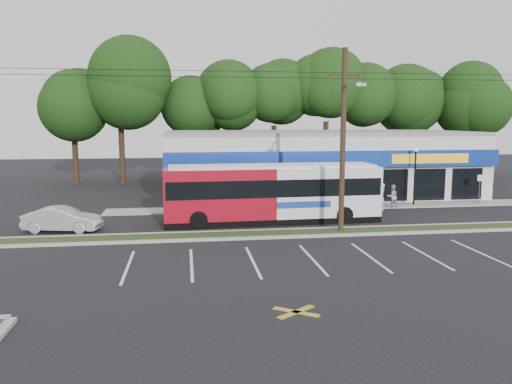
{
  "coord_description": "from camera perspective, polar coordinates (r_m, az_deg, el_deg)",
  "views": [
    {
      "loc": [
        -5.48,
        -25.17,
        6.18
      ],
      "look_at": [
        -1.19,
        5.0,
        1.81
      ],
      "focal_mm": 35.0,
      "sensor_mm": 36.0,
      "label": 1
    }
  ],
  "objects": [
    {
      "name": "grass_strip",
      "position": [
        27.42,
        3.65,
        -4.74
      ],
      "size": [
        40.0,
        1.6,
        0.12
      ],
      "primitive_type": "cube",
      "color": "#2C3E19",
      "rests_on": "ground"
    },
    {
      "name": "pedestrian_a",
      "position": [
        35.25,
        14.1,
        -0.59
      ],
      "size": [
        0.84,
        0.8,
        1.93
      ],
      "primitive_type": "imported",
      "rotation": [
        0.0,
        0.0,
        3.83
      ],
      "color": "silver",
      "rests_on": "ground"
    },
    {
      "name": "pedestrian_b",
      "position": [
        36.6,
        15.31,
        -0.51
      ],
      "size": [
        0.92,
        0.78,
        1.69
      ],
      "primitive_type": "imported",
      "rotation": [
        0.0,
        0.0,
        3.33
      ],
      "color": "#BAADA8",
      "rests_on": "ground"
    },
    {
      "name": "metrobus",
      "position": [
        30.43,
        1.89,
        0.02
      ],
      "size": [
        13.23,
        3.22,
        3.53
      ],
      "rotation": [
        0.0,
        0.0,
        0.03
      ],
      "color": "maroon",
      "rests_on": "ground"
    },
    {
      "name": "sidewalk",
      "position": [
        36.26,
        8.83,
        -1.66
      ],
      "size": [
        32.0,
        2.2,
        0.1
      ],
      "primitive_type": "cube",
      "color": "#9E9E93",
      "rests_on": "ground"
    },
    {
      "name": "lamp_post",
      "position": [
        37.92,
        17.72,
        2.47
      ],
      "size": [
        0.3,
        0.3,
        4.25
      ],
      "color": "black",
      "rests_on": "ground"
    },
    {
      "name": "car_silver",
      "position": [
        29.99,
        -21.27,
        -2.94
      ],
      "size": [
        4.38,
        2.14,
        1.38
      ],
      "primitive_type": "imported",
      "rotation": [
        0.0,
        0.0,
        1.41
      ],
      "color": "#ABAFB2",
      "rests_on": "ground"
    },
    {
      "name": "utility_pole",
      "position": [
        27.39,
        9.63,
        6.45
      ],
      "size": [
        50.0,
        2.77,
        10.0
      ],
      "color": "black",
      "rests_on": "ground"
    },
    {
      "name": "car_dark",
      "position": [
        36.06,
        10.98,
        -0.62
      ],
      "size": [
        4.71,
        2.48,
        1.53
      ],
      "primitive_type": "imported",
      "rotation": [
        0.0,
        0.0,
        1.73
      ],
      "color": "black",
      "rests_on": "ground"
    },
    {
      "name": "curb_south",
      "position": [
        26.61,
        4.02,
        -5.12
      ],
      "size": [
        40.0,
        0.25,
        0.14
      ],
      "primitive_type": "cube",
      "color": "#9E9E93",
      "rests_on": "ground"
    },
    {
      "name": "ground",
      "position": [
        26.49,
        4.09,
        -5.35
      ],
      "size": [
        120.0,
        120.0,
        0.0
      ],
      "primitive_type": "plane",
      "color": "black",
      "rests_on": "ground"
    },
    {
      "name": "curb_north",
      "position": [
        28.23,
        3.3,
        -4.34
      ],
      "size": [
        40.0,
        0.25,
        0.14
      ],
      "primitive_type": "cube",
      "color": "#9E9E93",
      "rests_on": "ground"
    },
    {
      "name": "tree_line",
      "position": [
        52.09,
        2.44,
        10.62
      ],
      "size": [
        46.76,
        6.76,
        11.83
      ],
      "color": "black",
      "rests_on": "ground"
    },
    {
      "name": "sign_post",
      "position": [
        40.26,
        24.21,
        0.85
      ],
      "size": [
        0.45,
        0.1,
        2.23
      ],
      "color": "#59595E",
      "rests_on": "ground"
    },
    {
      "name": "strip_mall",
      "position": [
        42.67,
        6.85,
        3.36
      ],
      "size": [
        25.0,
        12.55,
        5.3
      ],
      "color": "silver",
      "rests_on": "ground"
    }
  ]
}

